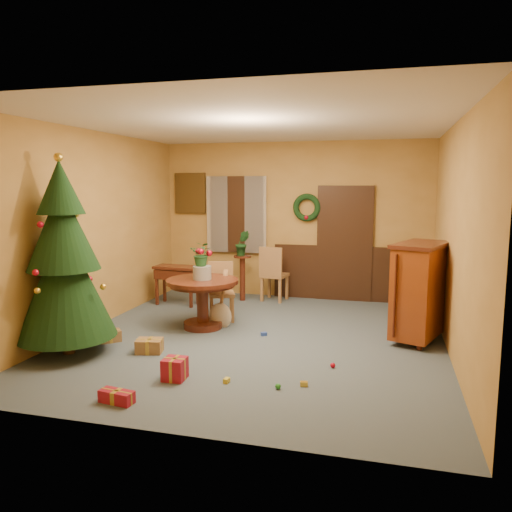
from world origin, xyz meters
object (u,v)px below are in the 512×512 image
(dining_table, at_px, (202,294))
(sideboard, at_px, (420,289))
(chair_near, at_px, (221,289))
(christmas_tree, at_px, (64,261))
(writing_desk, at_px, (177,276))

(dining_table, height_order, sideboard, sideboard)
(chair_near, distance_m, christmas_tree, 2.54)
(writing_desk, bearing_deg, sideboard, -14.93)
(writing_desk, bearing_deg, chair_near, -34.09)
(chair_near, bearing_deg, writing_desk, 145.91)
(writing_desk, distance_m, sideboard, 4.17)
(dining_table, xyz_separation_m, chair_near, (0.11, 0.54, -0.03))
(dining_table, height_order, writing_desk, dining_table)
(christmas_tree, distance_m, writing_desk, 2.85)
(sideboard, bearing_deg, christmas_tree, -158.60)
(writing_desk, height_order, sideboard, sideboard)
(christmas_tree, bearing_deg, writing_desk, 84.28)
(christmas_tree, distance_m, sideboard, 4.64)
(chair_near, xyz_separation_m, writing_desk, (-1.07, 0.72, 0.04))
(christmas_tree, height_order, writing_desk, christmas_tree)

